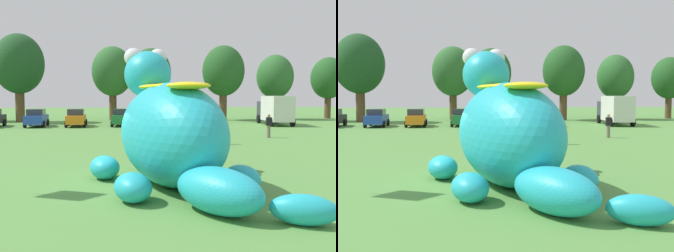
# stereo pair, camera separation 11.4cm
# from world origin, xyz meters

# --- Properties ---
(ground_plane) EXTENTS (160.00, 160.00, 0.00)m
(ground_plane) POSITION_xyz_m (0.00, 0.00, 0.00)
(ground_plane) COLOR #568E42
(giant_inflatable_creature) EXTENTS (6.74, 9.13, 5.02)m
(giant_inflatable_creature) POSITION_xyz_m (1.36, -1.00, 1.84)
(giant_inflatable_creature) COLOR #23B2C6
(giant_inflatable_creature) RESTS_ON ground
(car_blue) EXTENTS (2.10, 4.18, 1.72)m
(car_blue) POSITION_xyz_m (-9.18, 24.96, 0.86)
(car_blue) COLOR #2347B7
(car_blue) RESTS_ON ground
(car_orange) EXTENTS (2.12, 4.19, 1.72)m
(car_orange) POSITION_xyz_m (-5.39, 24.84, 0.86)
(car_orange) COLOR orange
(car_orange) RESTS_ON ground
(car_green) EXTENTS (1.97, 4.12, 1.72)m
(car_green) POSITION_xyz_m (-1.04, 25.10, 0.86)
(car_green) COLOR #1E7238
(car_green) RESTS_ON ground
(car_white) EXTENTS (2.07, 4.17, 1.72)m
(car_white) POSITION_xyz_m (3.22, 23.99, 0.86)
(car_white) COLOR white
(car_white) RESTS_ON ground
(car_yellow) EXTENTS (2.09, 4.17, 1.72)m
(car_yellow) POSITION_xyz_m (7.02, 23.81, 0.86)
(car_yellow) COLOR yellow
(car_yellow) RESTS_ON ground
(box_truck) EXTENTS (2.62, 6.50, 2.95)m
(box_truck) POSITION_xyz_m (14.63, 25.27, 1.60)
(box_truck) COLOR #333842
(box_truck) RESTS_ON ground
(tree_mid_left) EXTENTS (5.53, 5.53, 9.82)m
(tree_mid_left) POSITION_xyz_m (-12.44, 31.47, 6.42)
(tree_mid_left) COLOR brown
(tree_mid_left) RESTS_ON ground
(tree_centre_left) EXTENTS (5.03, 5.03, 8.93)m
(tree_centre_left) POSITION_xyz_m (-2.30, 34.94, 5.84)
(tree_centre_left) COLOR brown
(tree_centre_left) RESTS_ON ground
(tree_centre) EXTENTS (4.86, 4.86, 8.64)m
(tree_centre) POSITION_xyz_m (2.34, 33.95, 5.65)
(tree_centre) COLOR brown
(tree_centre) RESTS_ON ground
(tree_centre_right) EXTENTS (5.04, 5.04, 8.95)m
(tree_centre_right) POSITION_xyz_m (10.99, 33.02, 5.85)
(tree_centre_right) COLOR brown
(tree_centre_right) RESTS_ON ground
(tree_mid_right) EXTENTS (4.50, 4.50, 7.99)m
(tree_mid_right) POSITION_xyz_m (17.69, 33.88, 5.22)
(tree_mid_right) COLOR brown
(tree_mid_right) RESTS_ON ground
(tree_right) EXTENTS (4.42, 4.42, 7.84)m
(tree_right) POSITION_xyz_m (25.19, 35.04, 5.13)
(tree_right) COLOR brown
(tree_right) RESTS_ON ground
(spectator_near_inflatable) EXTENTS (0.38, 0.26, 1.71)m
(spectator_near_inflatable) POSITION_xyz_m (9.87, 13.42, 0.85)
(spectator_near_inflatable) COLOR #726656
(spectator_near_inflatable) RESTS_ON ground
(spectator_mid_field) EXTENTS (0.38, 0.26, 1.71)m
(spectator_mid_field) POSITION_xyz_m (5.38, 10.01, 0.85)
(spectator_mid_field) COLOR black
(spectator_mid_field) RESTS_ON ground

